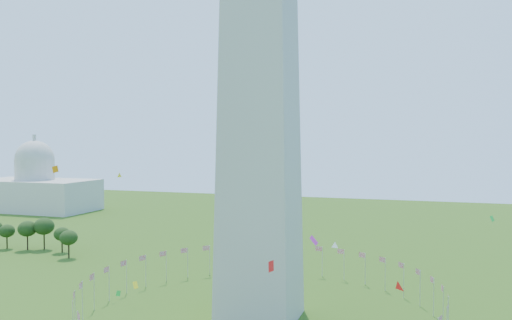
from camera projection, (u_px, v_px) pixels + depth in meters
The scene contains 4 objects.
flag_ring at pixel (260, 299), 113.31m from camera, with size 80.24×80.24×9.00m.
capitol_building at pixel (35, 171), 292.04m from camera, with size 70.00×35.00×46.00m, color beige, non-canonical shape.
kites_aloft at pixel (312, 273), 83.37m from camera, with size 97.24×71.38×33.86m.
tree_line_west at pixel (18, 236), 185.46m from camera, with size 55.32×15.53×12.11m.
Camera 1 is at (33.97, -56.81, 40.27)m, focal length 35.00 mm.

